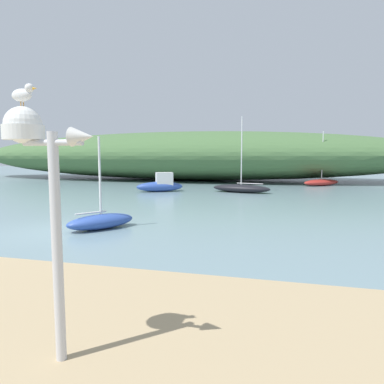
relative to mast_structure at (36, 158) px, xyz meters
name	(u,v)px	position (x,y,z in m)	size (l,w,h in m)	color
ground_plane	(55,232)	(-4.78, 6.81, -2.59)	(120.00, 120.00, 0.00)	gray
distant_hill	(188,156)	(-7.08, 33.03, -0.05)	(50.36, 13.47, 5.09)	#476B3D
mast_structure	(36,158)	(0.00, 0.00, 0.00)	(1.11, 0.46, 2.97)	silver
seagull_on_radar	(23,94)	(-0.14, 0.00, 0.72)	(0.35, 0.13, 0.24)	orange
sailboat_centre_water	(101,221)	(-3.47, 7.62, -2.30)	(2.19, 2.58, 3.27)	#2D4C9E
sailboat_far_left	(241,188)	(0.00, 21.03, -2.27)	(4.31, 2.03, 5.26)	black
sailboat_west_reach	(321,182)	(6.07, 28.28, -2.29)	(3.64, 3.34, 4.64)	#B72D28
motorboat_near_shore	(161,185)	(-5.64, 20.19, -2.08)	(3.40, 2.47, 1.38)	#2D4C9E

